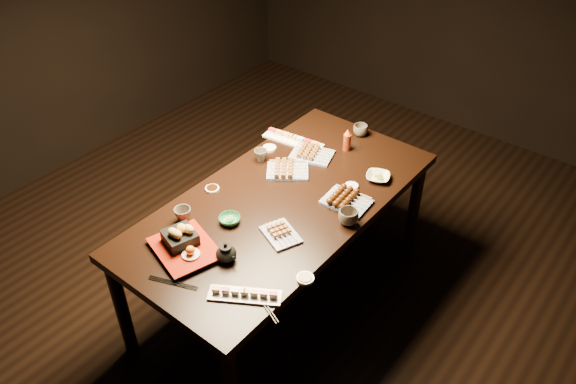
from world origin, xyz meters
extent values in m
plane|color=black|center=(0.00, 0.00, 0.00)|extent=(5.00, 5.00, 0.00)
cube|color=black|center=(0.28, -0.05, 0.38)|extent=(1.13, 1.90, 0.75)
imported|color=#297F4F|center=(0.19, -0.36, 0.77)|extent=(0.12, 0.12, 0.03)
imported|color=beige|center=(0.59, 0.42, 0.77)|extent=(0.17, 0.17, 0.03)
imported|color=brown|center=(0.01, -0.50, 0.79)|extent=(0.10, 0.10, 0.08)
imported|color=brown|center=(0.66, 0.01, 0.79)|extent=(0.14, 0.14, 0.08)
imported|color=brown|center=(-0.05, 0.16, 0.79)|extent=(0.08, 0.08, 0.07)
imported|color=brown|center=(0.25, 0.75, 0.79)|extent=(0.09, 0.09, 0.07)
cylinder|color=maroon|center=(0.28, 0.56, 0.82)|extent=(0.05, 0.05, 0.14)
cylinder|color=white|center=(-0.07, -0.22, 0.76)|extent=(0.08, 0.08, 0.01)
cylinder|color=white|center=(0.51, 0.27, 0.76)|extent=(0.10, 0.10, 0.01)
cylinder|color=white|center=(0.73, -0.43, 0.76)|extent=(0.10, 0.10, 0.01)
cylinder|color=white|center=(-0.08, 0.28, 0.76)|extent=(0.10, 0.10, 0.01)
camera|label=1|loc=(1.77, -1.85, 2.61)|focal=35.00mm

